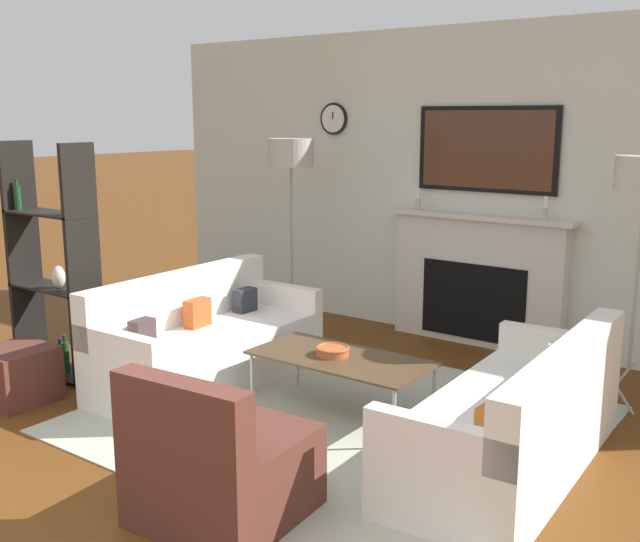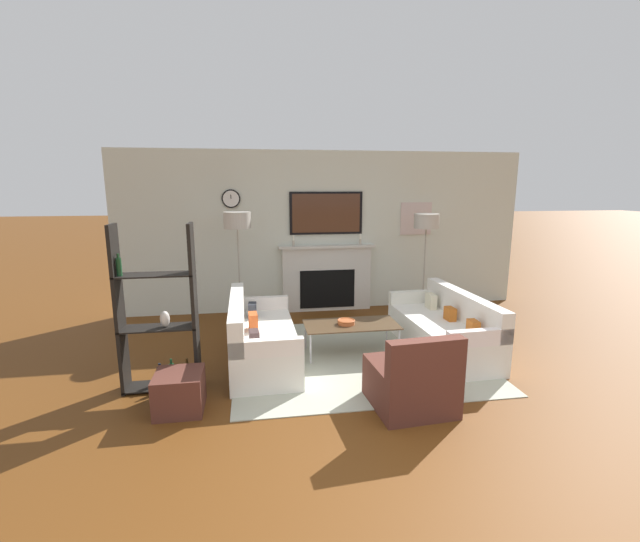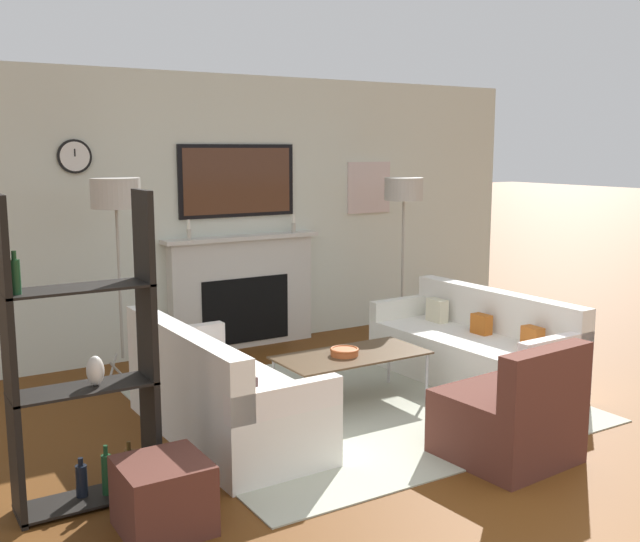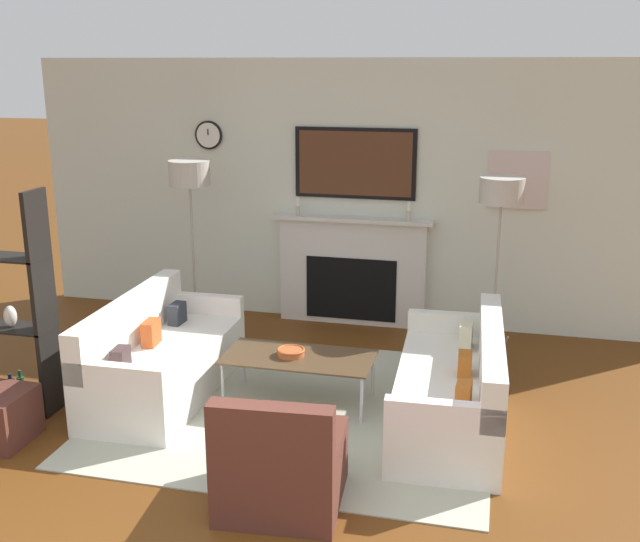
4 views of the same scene
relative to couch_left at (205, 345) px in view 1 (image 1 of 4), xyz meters
The scene contains 10 objects.
fireplace_wall 2.66m from the couch_left, 61.17° to the left, with size 6.94×0.28×2.70m.
area_rug 1.23m from the couch_left, ahead, with size 3.00×2.69×0.01m.
couch_left is the anchor object (origin of this frame).
couch_right 2.40m from the couch_left, ahead, with size 0.83×1.90×0.77m.
armchair 1.97m from the couch_left, 43.19° to the right, with size 0.79×0.78×0.79m.
coffee_table 1.17m from the couch_left, ahead, with size 1.19×0.58×0.40m.
decorative_bowl 1.11m from the couch_left, ahead, with size 0.23×0.23×0.06m.
floor_lamp_left 1.91m from the couch_left, 100.69° to the left, with size 0.39×0.39×1.76m.
shelf_unit 1.26m from the couch_left, 152.75° to the right, with size 0.79×0.28×1.76m.
ottoman 1.31m from the couch_left, 126.93° to the right, with size 0.45×0.45×0.38m.
Camera 1 is at (2.62, -1.17, 1.95)m, focal length 42.00 mm.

